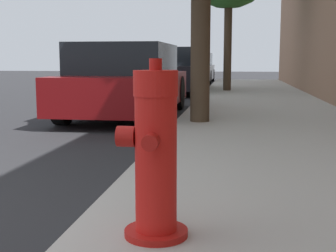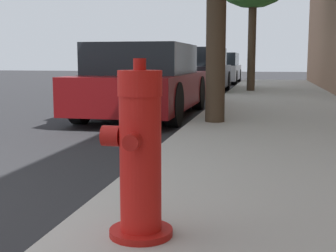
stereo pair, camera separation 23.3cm
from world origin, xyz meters
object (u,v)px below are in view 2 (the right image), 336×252
parked_car_mid (199,71)px  parked_car_far (219,69)px  parked_car_near (146,81)px  fire_hydrant (140,156)px

parked_car_mid → parked_car_far: (-0.05, 6.66, -0.04)m
parked_car_near → parked_car_mid: 6.15m
fire_hydrant → parked_car_mid: 12.43m
fire_hydrant → parked_car_mid: bearing=96.9°
fire_hydrant → parked_car_near: parked_car_near is taller
fire_hydrant → parked_car_far: parked_car_far is taller
parked_car_far → fire_hydrant: bearing=-85.4°
fire_hydrant → parked_car_mid: size_ratio=0.22×
parked_car_mid → parked_car_far: size_ratio=0.93×
parked_car_near → fire_hydrant: bearing=-75.6°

